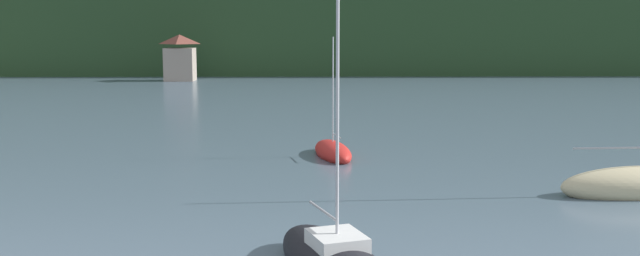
% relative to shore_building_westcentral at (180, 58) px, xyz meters
% --- Properties ---
extents(wooded_hillside, '(352.00, 75.86, 53.73)m').
position_rel_shore_building_westcentral_xyz_m(wooded_hillside, '(27.93, 50.37, 6.64)').
color(wooded_hillside, '#264223').
rests_on(wooded_hillside, ground_plane).
extents(shore_building_westcentral, '(3.40, 3.18, 5.20)m').
position_rel_shore_building_westcentral_xyz_m(shore_building_westcentral, '(0.00, 0.00, 0.00)').
color(shore_building_westcentral, gray).
rests_on(shore_building_westcentral, ground_plane).
extents(sailboat_mid_5, '(2.30, 4.57, 5.89)m').
position_rel_shore_building_westcentral_xyz_m(sailboat_mid_5, '(15.81, -48.58, -2.29)').
color(sailboat_mid_5, red).
rests_on(sailboat_mid_5, ground_plane).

